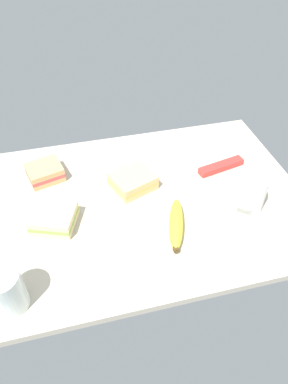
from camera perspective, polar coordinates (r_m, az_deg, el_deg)
The scene contains 8 objects.
tabletop at distance 98.48cm, azimuth 0.00°, elevation -1.69°, with size 90.00×64.00×2.00cm, color #BCB29E.
coffee_mug_black at distance 96.15cm, azimuth 16.63°, elevation -0.06°, with size 10.26×11.22×10.48cm.
sandwich_main at distance 100.35cm, azimuth -1.87°, elevation 1.82°, with size 14.14×13.48×4.40cm.
sandwich_side at distance 92.85cm, azimuth -14.51°, elevation -4.21°, with size 13.40×12.78×4.40cm.
sandwich_extra at distance 107.26cm, azimuth -15.88°, elevation 3.10°, with size 11.64×10.97×4.40cm.
glass_of_milk at distance 79.65cm, azimuth -21.58°, elevation -15.04°, with size 7.83×7.83×10.22cm.
banana at distance 89.62cm, azimuth 5.28°, elevation -5.18°, with size 8.88×17.47×3.59cm.
snack_bar at distance 109.82cm, azimuth 12.47°, elevation 4.11°, with size 14.94×2.96×2.00cm, color red.
Camera 1 is at (16.84, 67.54, 70.67)cm, focal length 32.65 mm.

